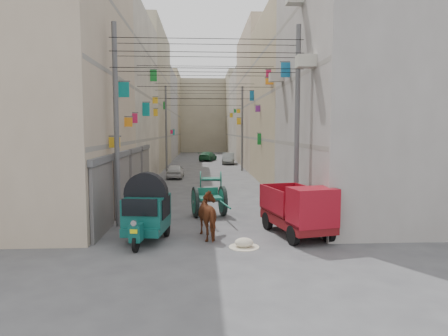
{
  "coord_description": "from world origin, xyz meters",
  "views": [
    {
      "loc": [
        -0.24,
        -9.98,
        3.82
      ],
      "look_at": [
        0.67,
        6.5,
        2.28
      ],
      "focal_mm": 32.0,
      "sensor_mm": 36.0,
      "label": 1
    }
  ],
  "objects": [
    {
      "name": "auto_rickshaw",
      "position": [
        -2.17,
        3.75,
        1.08
      ],
      "size": [
        1.71,
        2.66,
        1.83
      ],
      "rotation": [
        0.0,
        0.0,
        -0.13
      ],
      "color": "black",
      "rests_on": "ground"
    },
    {
      "name": "building_row_left",
      "position": [
        -8.0,
        34.13,
        6.46
      ],
      "size": [
        8.0,
        62.0,
        14.0
      ],
      "color": "tan",
      "rests_on": "ground"
    },
    {
      "name": "shutters_left",
      "position": [
        -3.92,
        10.38,
        1.49
      ],
      "size": [
        0.18,
        14.4,
        2.88
      ],
      "color": "#515056",
      "rests_on": "ground"
    },
    {
      "name": "distant_car_green",
      "position": [
        0.5,
        40.89,
        0.58
      ],
      "size": [
        2.65,
        4.3,
        1.16
      ],
      "primitive_type": "imported",
      "rotation": [
        0.0,
        0.0,
        2.87
      ],
      "color": "#1D5634",
      "rests_on": "ground"
    },
    {
      "name": "ground",
      "position": [
        0.0,
        0.0,
        0.0
      ],
      "size": [
        140.0,
        140.0,
        0.0
      ],
      "primitive_type": "plane",
      "color": "#424244",
      "rests_on": "ground"
    },
    {
      "name": "distant_car_grey",
      "position": [
        2.8,
        35.76,
        0.64
      ],
      "size": [
        1.7,
        3.99,
        1.28
      ],
      "primitive_type": "imported",
      "rotation": [
        0.0,
        0.0,
        -0.09
      ],
      "color": "slate",
      "rests_on": "ground"
    },
    {
      "name": "utility_poles",
      "position": [
        0.0,
        17.0,
        4.0
      ],
      "size": [
        7.4,
        22.2,
        8.0
      ],
      "color": "#535355",
      "rests_on": "ground"
    },
    {
      "name": "second_cart",
      "position": [
        0.32,
        15.63,
        0.65
      ],
      "size": [
        1.39,
        1.23,
        1.22
      ],
      "rotation": [
        0.0,
        0.0,
        -0.01
      ],
      "color": "#135644",
      "rests_on": "ground"
    },
    {
      "name": "mini_truck",
      "position": [
        3.27,
        3.77,
        0.92
      ],
      "size": [
        2.24,
        3.67,
        1.92
      ],
      "rotation": [
        0.0,
        0.0,
        0.22
      ],
      "color": "black",
      "rests_on": "ground"
    },
    {
      "name": "overhead_cables",
      "position": [
        0.0,
        14.4,
        6.77
      ],
      "size": [
        7.4,
        22.52,
        1.12
      ],
      "color": "black",
      "rests_on": "ground"
    },
    {
      "name": "signboards",
      "position": [
        -0.01,
        21.66,
        3.43
      ],
      "size": [
        8.22,
        40.52,
        5.67
      ],
      "color": "yellow",
      "rests_on": "ground"
    },
    {
      "name": "building_row_right",
      "position": [
        8.0,
        34.13,
        6.46
      ],
      "size": [
        8.0,
        62.0,
        14.0
      ],
      "color": "#9E9894",
      "rests_on": "ground"
    },
    {
      "name": "distant_car_white",
      "position": [
        -2.41,
        22.31,
        0.56
      ],
      "size": [
        1.36,
        3.32,
        1.13
      ],
      "primitive_type": "imported",
      "rotation": [
        0.0,
        0.0,
        3.13
      ],
      "color": "silver",
      "rests_on": "ground"
    },
    {
      "name": "end_cap_building",
      "position": [
        0.0,
        66.0,
        6.5
      ],
      "size": [
        22.0,
        10.0,
        13.0
      ],
      "primitive_type": "cube",
      "color": "tan",
      "rests_on": "ground"
    },
    {
      "name": "feed_sack",
      "position": [
        1.13,
        2.79,
        0.16
      ],
      "size": [
        0.63,
        0.5,
        0.31
      ],
      "primitive_type": "ellipsoid",
      "color": "beige",
      "rests_on": "ground"
    },
    {
      "name": "horse",
      "position": [
        0.08,
        4.06,
        0.8
      ],
      "size": [
        1.33,
        2.04,
        1.59
      ],
      "primitive_type": "imported",
      "rotation": [
        0.0,
        0.0,
        3.41
      ],
      "color": "brown",
      "rests_on": "ground"
    },
    {
      "name": "tonga_cart",
      "position": [
        0.07,
        7.63,
        0.7
      ],
      "size": [
        1.65,
        3.15,
        1.35
      ],
      "rotation": [
        0.0,
        0.0,
        0.18
      ],
      "color": "black",
      "rests_on": "ground"
    },
    {
      "name": "ac_units",
      "position": [
        3.65,
        7.67,
        7.43
      ],
      "size": [
        0.7,
        6.55,
        3.35
      ],
      "color": "#B0AE9E",
      "rests_on": "ground"
    }
  ]
}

